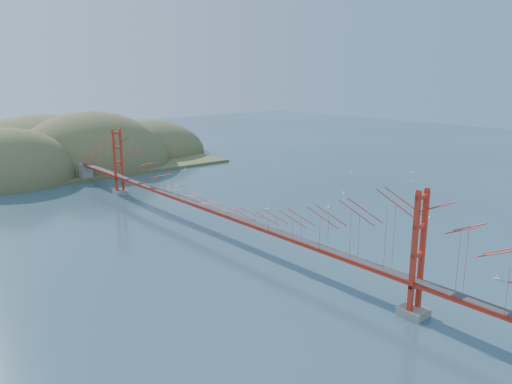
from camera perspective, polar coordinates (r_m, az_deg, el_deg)
ground at (r=67.67m, az=-4.36°, el=-4.86°), size 320.00×320.00×0.00m
bridge at (r=65.94m, az=-4.56°, el=0.96°), size 2.20×94.40×12.00m
far_headlands at (r=128.90m, az=-21.63°, el=3.06°), size 84.00×58.00×25.00m
sailboat_12 at (r=112.93m, az=-8.11°, el=2.59°), size 0.57×0.46×0.67m
sailboat_16 at (r=79.38m, az=1.27°, el=-1.93°), size 0.65×0.65×0.72m
sailboat_14 at (r=79.55m, az=19.16°, el=-2.66°), size 0.67×0.67×0.72m
sailboat_17 at (r=110.88m, az=10.80°, el=2.28°), size 0.57×0.57×0.64m
sailboat_3 at (r=89.69m, az=-9.97°, el=-0.32°), size 0.70×0.70×0.73m
sailboat_1 at (r=87.44m, az=10.06°, el=-0.69°), size 0.49×0.52×0.58m
sailboat_15 at (r=113.67m, az=2.67°, el=2.78°), size 0.54×0.54×0.59m
sailboat_0 at (r=81.38m, az=8.29°, el=-1.68°), size 0.55×0.60×0.68m
sailboat_5 at (r=103.72m, az=17.32°, el=1.14°), size 0.61×0.66×0.74m
sailboat_4 at (r=91.12m, az=9.98°, el=-0.10°), size 0.68×0.68×0.71m
sailboat_9 at (r=109.35m, az=10.80°, el=2.13°), size 0.71×0.71×0.74m
sailboat_7 at (r=104.00m, az=-6.27°, el=1.70°), size 0.50×0.42×0.59m
sailboat_2 at (r=89.31m, az=18.99°, el=-0.93°), size 0.52×0.45×0.60m
sailboat_11 at (r=113.34m, az=17.42°, el=2.15°), size 0.67×0.67×0.72m
sailboat_10 at (r=59.16m, az=25.83°, el=-8.84°), size 0.64×0.64×0.70m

